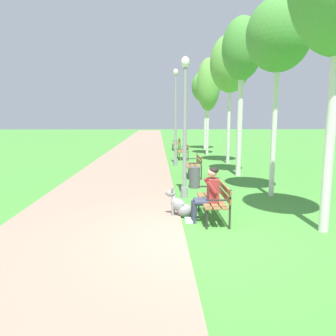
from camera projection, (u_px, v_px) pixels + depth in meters
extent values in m
plane|color=#478E38|center=(205.00, 238.00, 6.43)|extent=(120.00, 120.00, 0.00)
cube|color=gray|center=(142.00, 143.00, 30.06)|extent=(3.90, 60.00, 0.04)
cube|color=olive|center=(204.00, 200.00, 7.55)|extent=(0.14, 1.50, 0.04)
cube|color=olive|center=(211.00, 200.00, 7.56)|extent=(0.14, 1.50, 0.04)
cube|color=olive|center=(219.00, 200.00, 7.57)|extent=(0.14, 1.50, 0.04)
cube|color=olive|center=(224.00, 194.00, 7.55)|extent=(0.04, 1.50, 0.11)
cube|color=olive|center=(224.00, 187.00, 7.52)|extent=(0.04, 1.50, 0.11)
cylinder|color=#2D2B28|center=(199.00, 202.00, 8.27)|extent=(0.04, 0.04, 0.45)
cylinder|color=#2D2B28|center=(218.00, 194.00, 8.25)|extent=(0.04, 0.04, 0.85)
cube|color=#2D2B28|center=(207.00, 186.00, 8.21)|extent=(0.45, 0.04, 0.03)
cylinder|color=#2D2B28|center=(207.00, 219.00, 6.91)|extent=(0.04, 0.04, 0.45)
cylinder|color=#2D2B28|center=(230.00, 210.00, 6.89)|extent=(0.04, 0.04, 0.85)
cube|color=#2D2B28|center=(217.00, 200.00, 6.85)|extent=(0.45, 0.04, 0.03)
cube|color=olive|center=(188.00, 165.00, 13.10)|extent=(0.14, 1.50, 0.04)
cube|color=olive|center=(192.00, 165.00, 13.11)|extent=(0.14, 1.50, 0.04)
cube|color=olive|center=(196.00, 165.00, 13.11)|extent=(0.14, 1.50, 0.04)
cube|color=olive|center=(199.00, 162.00, 13.09)|extent=(0.04, 1.50, 0.11)
cube|color=olive|center=(199.00, 157.00, 13.07)|extent=(0.04, 1.50, 0.11)
cylinder|color=#2D2B28|center=(186.00, 168.00, 13.81)|extent=(0.04, 0.04, 0.45)
cylinder|color=#2D2B28|center=(197.00, 164.00, 13.80)|extent=(0.04, 0.04, 0.85)
cube|color=#2D2B28|center=(190.00, 159.00, 13.76)|extent=(0.45, 0.04, 0.03)
cylinder|color=#2D2B28|center=(189.00, 174.00, 12.45)|extent=(0.04, 0.04, 0.45)
cylinder|color=#2D2B28|center=(201.00, 169.00, 12.44)|extent=(0.04, 0.04, 0.85)
cube|color=#2D2B28|center=(194.00, 163.00, 12.40)|extent=(0.45, 0.04, 0.03)
cube|color=olive|center=(179.00, 151.00, 18.58)|extent=(0.14, 1.50, 0.04)
cube|color=olive|center=(182.00, 151.00, 18.58)|extent=(0.14, 1.50, 0.04)
cube|color=olive|center=(185.00, 151.00, 18.59)|extent=(0.14, 1.50, 0.04)
cube|color=olive|center=(187.00, 149.00, 18.57)|extent=(0.04, 1.50, 0.11)
cube|color=olive|center=(187.00, 146.00, 18.54)|extent=(0.04, 1.50, 0.11)
cylinder|color=#2D2B28|center=(178.00, 154.00, 19.29)|extent=(0.04, 0.04, 0.45)
cylinder|color=#2D2B28|center=(186.00, 150.00, 19.28)|extent=(0.04, 0.04, 0.85)
cube|color=#2D2B28|center=(181.00, 147.00, 19.24)|extent=(0.45, 0.04, 0.03)
cylinder|color=#2D2B28|center=(179.00, 157.00, 17.93)|extent=(0.04, 0.04, 0.45)
cylinder|color=#2D2B28|center=(188.00, 153.00, 17.91)|extent=(0.04, 0.04, 0.85)
cube|color=#2D2B28|center=(183.00, 149.00, 17.87)|extent=(0.45, 0.04, 0.03)
cube|color=olive|center=(173.00, 144.00, 23.89)|extent=(0.14, 1.50, 0.04)
cube|color=olive|center=(176.00, 144.00, 23.90)|extent=(0.14, 1.50, 0.04)
cube|color=olive|center=(178.00, 144.00, 23.90)|extent=(0.14, 1.50, 0.04)
cube|color=olive|center=(179.00, 142.00, 23.88)|extent=(0.04, 1.50, 0.11)
cube|color=olive|center=(179.00, 139.00, 23.86)|extent=(0.04, 1.50, 0.11)
cylinder|color=#2D2B28|center=(172.00, 146.00, 24.61)|extent=(0.04, 0.04, 0.45)
cylinder|color=#2D2B28|center=(179.00, 143.00, 24.59)|extent=(0.04, 0.04, 0.85)
cube|color=#2D2B28|center=(175.00, 141.00, 24.55)|extent=(0.45, 0.04, 0.03)
cylinder|color=#2D2B28|center=(173.00, 148.00, 23.24)|extent=(0.04, 0.04, 0.45)
cylinder|color=#2D2B28|center=(180.00, 145.00, 23.23)|extent=(0.04, 0.04, 0.85)
cube|color=#2D2B28|center=(176.00, 142.00, 23.19)|extent=(0.45, 0.04, 0.03)
cylinder|color=#33384C|center=(203.00, 200.00, 7.48)|extent=(0.42, 0.14, 0.14)
cylinder|color=#33384C|center=(193.00, 210.00, 7.51)|extent=(0.11, 0.11, 0.47)
cube|color=silver|center=(190.00, 219.00, 7.53)|extent=(0.24, 0.09, 0.07)
cylinder|color=#33384C|center=(204.00, 203.00, 7.28)|extent=(0.42, 0.14, 0.14)
cylinder|color=#33384C|center=(194.00, 213.00, 7.31)|extent=(0.11, 0.11, 0.47)
cube|color=silver|center=(191.00, 222.00, 7.34)|extent=(0.24, 0.09, 0.07)
cube|color=maroon|center=(213.00, 190.00, 7.35)|extent=(0.22, 0.36, 0.52)
cylinder|color=maroon|center=(209.00, 184.00, 7.53)|extent=(0.25, 0.09, 0.30)
cylinder|color=maroon|center=(212.00, 188.00, 7.13)|extent=(0.25, 0.09, 0.30)
sphere|color=tan|center=(212.00, 172.00, 7.28)|extent=(0.21, 0.21, 0.21)
ellipsoid|color=black|center=(214.00, 170.00, 7.28)|extent=(0.22, 0.23, 0.14)
ellipsoid|color=gray|center=(185.00, 210.00, 7.78)|extent=(0.41, 0.35, 0.32)
ellipsoid|color=gray|center=(179.00, 205.00, 7.78)|extent=(0.53, 0.32, 0.48)
ellipsoid|color=#595959|center=(181.00, 204.00, 7.77)|extent=(0.39, 0.26, 0.27)
cylinder|color=gray|center=(173.00, 208.00, 7.88)|extent=(0.06, 0.06, 0.38)
cylinder|color=gray|center=(173.00, 209.00, 7.76)|extent=(0.06, 0.06, 0.38)
cylinder|color=gray|center=(174.00, 199.00, 7.78)|extent=(0.14, 0.19, 0.19)
ellipsoid|color=gray|center=(171.00, 193.00, 7.77)|extent=(0.24, 0.18, 0.16)
cone|color=#595959|center=(166.00, 194.00, 7.79)|extent=(0.12, 0.11, 0.09)
cone|color=#595959|center=(173.00, 189.00, 7.80)|extent=(0.06, 0.06, 0.09)
cone|color=#595959|center=(172.00, 190.00, 7.71)|extent=(0.06, 0.06, 0.09)
cylinder|color=gray|center=(193.00, 216.00, 7.76)|extent=(0.28, 0.10, 0.04)
cylinder|color=gray|center=(184.00, 192.00, 9.70)|extent=(0.20, 0.20, 0.30)
cylinder|color=gray|center=(185.00, 134.00, 9.44)|extent=(0.11, 0.11, 3.73)
ellipsoid|color=silver|center=(185.00, 62.00, 9.14)|extent=(0.24, 0.24, 0.32)
cylinder|color=gray|center=(175.00, 163.00, 16.07)|extent=(0.20, 0.20, 0.30)
cylinder|color=gray|center=(176.00, 121.00, 15.77)|extent=(0.11, 0.11, 4.31)
ellipsoid|color=silver|center=(176.00, 72.00, 15.42)|extent=(0.24, 0.24, 0.32)
cylinder|color=silver|center=(330.00, 132.00, 6.52)|extent=(0.19, 0.19, 4.09)
cylinder|color=silver|center=(274.00, 129.00, 9.59)|extent=(0.15, 0.15, 4.01)
ellipsoid|color=#4C933D|center=(279.00, 35.00, 9.19)|extent=(1.80, 1.86, 2.04)
cylinder|color=silver|center=(240.00, 123.00, 13.08)|extent=(0.21, 0.21, 4.24)
ellipsoid|color=#4C933D|center=(242.00, 48.00, 12.65)|extent=(1.54, 1.65, 2.38)
cylinder|color=silver|center=(229.00, 123.00, 16.61)|extent=(0.16, 0.16, 4.12)
ellipsoid|color=#66A847|center=(230.00, 63.00, 16.17)|extent=(2.01, 1.95, 2.83)
cylinder|color=silver|center=(208.00, 128.00, 20.57)|extent=(0.17, 0.17, 3.38)
ellipsoid|color=#66A847|center=(208.00, 84.00, 20.17)|extent=(1.43, 1.43, 3.18)
cylinder|color=silver|center=(205.00, 123.00, 24.13)|extent=(0.21, 0.21, 3.83)
ellipsoid|color=#569E42|center=(206.00, 87.00, 23.73)|extent=(2.08, 2.05, 2.37)
cylinder|color=#515156|center=(195.00, 177.00, 11.01)|extent=(0.36, 0.36, 0.70)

